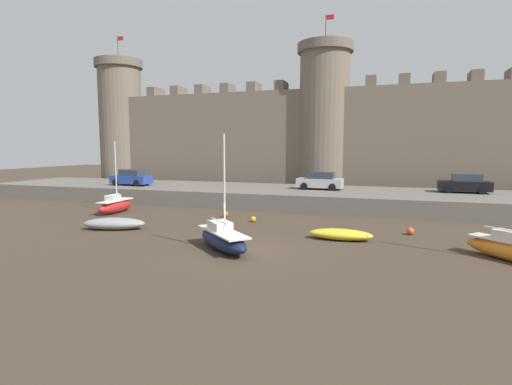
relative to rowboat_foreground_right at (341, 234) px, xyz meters
name	(u,v)px	position (x,y,z in m)	size (l,w,h in m)	color
ground_plane	(241,251)	(-4.54, -4.02, -0.33)	(160.00, 160.00, 0.00)	#423528
quay_road	(307,197)	(-4.54, 13.18, 0.37)	(65.69, 10.00, 1.40)	#666059
castle	(324,131)	(-4.54, 22.42, 6.70)	(59.76, 6.07, 19.49)	#706354
rowboat_foreground_right	(341,234)	(0.00, 0.00, 0.00)	(3.59, 1.35, 0.62)	yellow
rowboat_foreground_centre	(114,223)	(-14.10, -1.66, 0.07)	(4.15, 2.55, 0.76)	gray
sailboat_near_channel_left	(223,239)	(-5.50, -4.17, 0.26)	(4.38, 4.25, 5.91)	#141E3D
sailboat_midflat_right	(115,205)	(-18.22, 3.80, 0.29)	(1.31, 4.06, 5.72)	red
mooring_buoy_mid_mud	(226,214)	(-9.10, 4.80, -0.10)	(0.45, 0.45, 0.45)	#E04C1E
mooring_buoy_near_shore	(410,231)	(3.83, 2.63, -0.10)	(0.45, 0.45, 0.45)	#E04C1E
mooring_buoy_off_centre	(253,219)	(-6.48, 3.57, -0.13)	(0.40, 0.40, 0.40)	orange
car_quay_east	(320,181)	(-3.43, 13.67, 1.85)	(4.15, 1.98, 1.62)	#B2B5B7
car_quay_centre_west	(465,184)	(8.63, 14.82, 1.85)	(4.15, 1.98, 1.62)	black
car_quay_west	(131,178)	(-22.24, 11.61, 1.85)	(4.15, 1.98, 1.62)	#263F99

